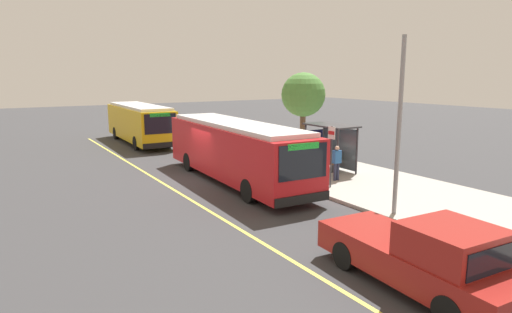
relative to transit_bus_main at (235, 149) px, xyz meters
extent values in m
plane|color=#38383A|center=(-1.33, -1.01, -1.62)|extent=(120.00, 120.00, 0.00)
cube|color=#A8A399|center=(-1.33, 4.99, -1.54)|extent=(44.00, 6.40, 0.15)
cube|color=#E0D64C|center=(-1.33, -3.21, -1.61)|extent=(36.00, 0.14, 0.01)
cube|color=red|center=(-0.02, -0.01, -0.07)|extent=(11.52, 3.04, 2.40)
cube|color=silver|center=(-0.02, -0.01, 1.23)|extent=(10.60, 2.75, 0.20)
cube|color=black|center=(5.70, -0.26, 0.37)|extent=(0.13, 2.17, 1.34)
cube|color=black|center=(0.04, 1.28, 0.22)|extent=(10.04, 0.48, 1.06)
cube|color=white|center=(0.04, 1.28, -1.05)|extent=(10.84, 0.50, 0.28)
cube|color=#26D83F|center=(5.71, -0.26, 0.95)|extent=(0.09, 1.40, 0.24)
cube|color=black|center=(5.72, -0.26, -1.09)|extent=(0.19, 2.50, 0.36)
cylinder|color=black|center=(3.57, 0.99, -1.12)|extent=(1.01, 0.32, 1.00)
cylinder|color=black|center=(3.47, -1.32, -1.12)|extent=(1.01, 0.32, 1.00)
cylinder|color=black|center=(-3.39, 1.30, -1.12)|extent=(1.01, 0.32, 1.00)
cylinder|color=black|center=(-3.49, -1.01, -1.12)|extent=(1.01, 0.32, 1.00)
cube|color=gold|center=(-14.77, -0.25, -0.07)|extent=(10.29, 2.81, 2.40)
cube|color=silver|center=(-14.77, -0.25, 1.23)|extent=(9.47, 2.53, 0.20)
cube|color=black|center=(-9.64, -0.38, 0.37)|extent=(0.10, 2.17, 1.34)
cube|color=black|center=(-14.73, 1.04, 0.22)|extent=(9.00, 0.27, 1.06)
cube|color=black|center=(-14.73, 1.05, -1.05)|extent=(9.72, 0.28, 0.28)
cube|color=#26D83F|center=(-9.63, -0.38, 0.95)|extent=(0.07, 1.40, 0.24)
cube|color=black|center=(-9.62, -0.38, -1.09)|extent=(0.14, 2.50, 0.36)
cylinder|color=black|center=(-11.57, 0.83, -1.12)|extent=(1.01, 0.31, 1.00)
cylinder|color=black|center=(-11.63, -1.48, -1.12)|extent=(1.01, 0.31, 1.00)
cylinder|color=black|center=(-17.81, 0.99, -1.12)|extent=(1.01, 0.31, 1.00)
cylinder|color=black|center=(-17.86, -1.32, -1.12)|extent=(1.01, 0.31, 1.00)
cube|color=maroon|center=(11.87, -1.49, -0.94)|extent=(5.50, 2.30, 0.75)
cube|color=maroon|center=(12.81, -1.54, -0.17)|extent=(1.99, 2.00, 0.80)
cube|color=black|center=(13.77, -1.60, -0.22)|extent=(0.12, 1.60, 0.60)
cylinder|color=black|center=(13.59, -0.69, -1.24)|extent=(0.77, 0.28, 0.76)
cylinder|color=black|center=(13.49, -2.48, -1.24)|extent=(0.77, 0.28, 0.76)
cylinder|color=black|center=(10.30, -0.50, -1.24)|extent=(0.77, 0.28, 0.76)
cylinder|color=black|center=(10.20, -2.30, -1.24)|extent=(0.77, 0.28, 0.76)
cylinder|color=#333338|center=(2.40, 5.77, -0.27)|extent=(0.10, 0.10, 2.40)
cylinder|color=#333338|center=(2.40, 4.47, -0.27)|extent=(0.10, 0.10, 2.40)
cylinder|color=#333338|center=(-0.20, 5.77, -0.27)|extent=(0.10, 0.10, 2.40)
cylinder|color=#333338|center=(-0.20, 4.47, -0.27)|extent=(0.10, 0.10, 2.40)
cube|color=#333338|center=(1.10, 5.12, 0.97)|extent=(2.90, 1.60, 0.08)
cube|color=#4C606B|center=(1.10, 5.77, -0.27)|extent=(2.47, 0.04, 2.16)
cube|color=navy|center=(-0.20, 5.12, -0.31)|extent=(0.06, 1.11, 1.82)
cube|color=brown|center=(0.81, 5.04, -1.02)|extent=(1.60, 0.44, 0.06)
cube|color=brown|center=(0.81, 5.28, -0.74)|extent=(1.60, 0.05, 0.44)
cube|color=#333338|center=(0.09, 5.04, -1.24)|extent=(0.08, 0.40, 0.45)
cube|color=#333338|center=(1.53, 5.04, -1.24)|extent=(0.08, 0.40, 0.45)
cylinder|color=#333338|center=(3.78, 2.83, -0.07)|extent=(0.07, 0.07, 2.80)
cube|color=white|center=(3.78, 2.81, 1.03)|extent=(0.44, 0.03, 0.56)
cube|color=red|center=(3.78, 2.79, 1.03)|extent=(0.40, 0.01, 0.16)
cylinder|color=#282D47|center=(2.90, 4.06, -1.04)|extent=(0.14, 0.14, 0.85)
cylinder|color=#282D47|center=(2.90, 3.88, -1.04)|extent=(0.14, 0.14, 0.85)
cube|color=#265999|center=(2.90, 3.97, -0.31)|extent=(0.24, 0.40, 0.62)
sphere|color=tan|center=(2.90, 3.97, 0.11)|extent=(0.22, 0.22, 0.22)
cylinder|color=brown|center=(-3.82, 7.09, -0.09)|extent=(0.36, 0.36, 2.76)
sphere|color=#4C8438|center=(-3.82, 7.09, 2.34)|extent=(2.81, 2.81, 2.81)
cylinder|color=gray|center=(7.92, 2.29, 1.73)|extent=(0.16, 0.16, 6.40)
camera|label=1|loc=(18.36, -10.15, 3.55)|focal=30.54mm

